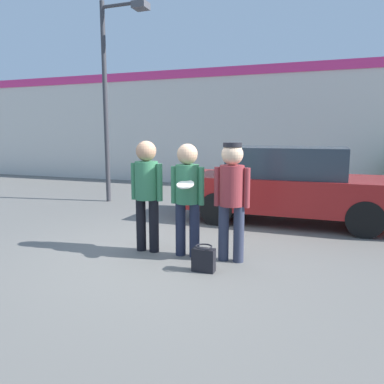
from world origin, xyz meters
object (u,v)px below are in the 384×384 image
(person_left, at_px, (147,186))
(parked_car_near, at_px, (290,185))
(street_lamp, at_px, (113,79))
(person_right, at_px, (232,191))
(handbag, at_px, (204,259))
(person_middle_with_frisbee, at_px, (187,190))

(person_left, relative_size, parked_car_near, 0.39)
(person_left, height_order, street_lamp, street_lamp)
(person_left, bearing_deg, street_lamp, 127.44)
(person_left, distance_m, person_right, 1.32)
(street_lamp, xyz_separation_m, handbag, (3.79, -4.06, -3.00))
(person_middle_with_frisbee, xyz_separation_m, street_lamp, (-3.36, 3.53, 2.18))
(person_middle_with_frisbee, distance_m, handbag, 1.06)
(person_right, distance_m, handbag, 1.02)
(person_right, bearing_deg, handbag, -113.91)
(person_left, height_order, person_right, person_left)
(person_right, height_order, parked_car_near, person_right)
(person_right, bearing_deg, person_left, 179.91)
(parked_car_near, distance_m, handbag, 3.44)
(person_middle_with_frisbee, bearing_deg, handbag, -50.83)
(street_lamp, bearing_deg, person_left, -52.56)
(parked_car_near, relative_size, handbag, 12.39)
(person_left, height_order, parked_car_near, person_left)
(person_right, height_order, street_lamp, street_lamp)
(person_middle_with_frisbee, height_order, street_lamp, street_lamp)
(street_lamp, height_order, handbag, street_lamp)
(person_left, distance_m, parked_car_near, 3.34)
(person_right, distance_m, street_lamp, 5.77)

